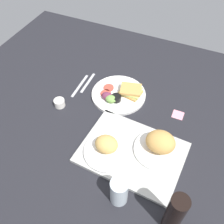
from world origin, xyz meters
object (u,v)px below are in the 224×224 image
at_px(bread_plate_near, 159,144).
at_px(sticky_note, 178,115).
at_px(plate_with_salad, 119,94).
at_px(knife, 80,86).
at_px(espresso_cup, 60,103).
at_px(soda_bottle, 175,214).
at_px(bread_plate_far, 107,148).
at_px(drinking_glass, 119,191).
at_px(fork, 88,83).
at_px(serving_tray, 132,152).

relative_size(bread_plate_near, sticky_note, 3.76).
height_order(plate_with_salad, knife, plate_with_salad).
bearing_deg(knife, espresso_cup, -9.43).
bearing_deg(soda_bottle, bread_plate_near, -64.84).
height_order(bread_plate_far, soda_bottle, soda_bottle).
distance_m(bread_plate_near, soda_bottle, 0.32).
distance_m(drinking_glass, fork, 0.70).
bearing_deg(serving_tray, soda_bottle, 136.06).
bearing_deg(espresso_cup, knife, -97.43).
relative_size(drinking_glass, espresso_cup, 2.37).
relative_size(drinking_glass, knife, 0.70).
height_order(drinking_glass, espresso_cup, drinking_glass).
height_order(plate_with_salad, drinking_glass, drinking_glass).
height_order(plate_with_salad, sticky_note, plate_with_salad).
bearing_deg(bread_plate_far, bread_plate_near, -153.81).
height_order(serving_tray, espresso_cup, espresso_cup).
bearing_deg(fork, bread_plate_far, 36.33).
bearing_deg(drinking_glass, soda_bottle, 176.41).
bearing_deg(sticky_note, soda_bottle, 101.08).
relative_size(bread_plate_near, fork, 1.24).
bearing_deg(drinking_glass, bread_plate_near, -105.70).
height_order(soda_bottle, fork, soda_bottle).
distance_m(bread_plate_near, bread_plate_far, 0.23).
xyz_separation_m(drinking_glass, espresso_cup, (0.48, -0.33, -0.05)).
distance_m(drinking_glass, soda_bottle, 0.22).
xyz_separation_m(serving_tray, soda_bottle, (-0.24, 0.23, 0.10)).
bearing_deg(soda_bottle, bread_plate_far, -28.31).
relative_size(serving_tray, espresso_cup, 8.04).
distance_m(bread_plate_far, sticky_note, 0.43).
distance_m(knife, sticky_note, 0.56).
relative_size(serving_tray, bread_plate_near, 2.14).
height_order(bread_plate_far, knife, bread_plate_far).
xyz_separation_m(plate_with_salad, fork, (0.21, -0.02, -0.01)).
height_order(espresso_cup, sticky_note, espresso_cup).
bearing_deg(bread_plate_far, knife, -46.06).
xyz_separation_m(drinking_glass, knife, (0.46, -0.51, -0.06)).
relative_size(fork, sticky_note, 3.04).
distance_m(bread_plate_far, plate_with_salad, 0.37).
relative_size(bread_plate_near, knife, 1.11).
xyz_separation_m(bread_plate_near, sticky_note, (-0.03, -0.25, -0.06)).
height_order(drinking_glass, sticky_note, drinking_glass).
bearing_deg(fork, serving_tray, 48.47).
height_order(bread_plate_near, bread_plate_far, bread_plate_near).
bearing_deg(bread_plate_near, serving_tray, 28.69).
distance_m(plate_with_salad, soda_bottle, 0.70).
height_order(bread_plate_near, fork, bread_plate_near).
height_order(bread_plate_near, espresso_cup, bread_plate_near).
bearing_deg(bread_plate_far, plate_with_salad, -75.82).
relative_size(drinking_glass, sticky_note, 2.37).
relative_size(bread_plate_near, plate_with_salad, 0.72).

